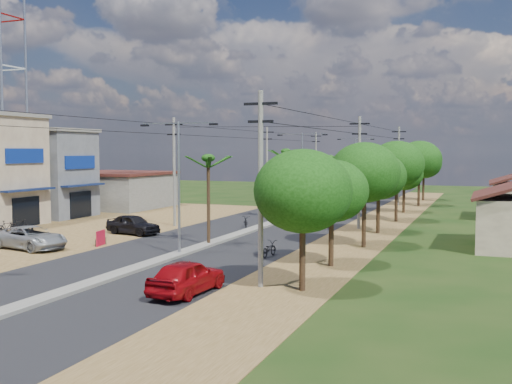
% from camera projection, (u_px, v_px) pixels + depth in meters
% --- Properties ---
extents(ground, '(160.00, 160.00, 0.00)m').
position_uv_depth(ground, '(179.00, 256.00, 35.83)').
color(ground, black).
rests_on(ground, ground).
extents(road, '(12.00, 110.00, 0.04)m').
position_uv_depth(road, '(267.00, 226.00, 49.76)').
color(road, black).
rests_on(road, ground).
extents(median, '(1.00, 90.00, 0.18)m').
position_uv_depth(median, '(278.00, 221.00, 52.55)').
color(median, '#605E56').
rests_on(median, ground).
extents(dirt_lot_west, '(18.00, 46.00, 0.04)m').
position_uv_depth(dirt_lot_west, '(64.00, 228.00, 48.71)').
color(dirt_lot_west, '#52421C').
rests_on(dirt_lot_west, ground).
extents(dirt_shoulder_east, '(5.00, 90.00, 0.03)m').
position_uv_depth(dirt_shoulder_east, '(369.00, 231.00, 46.68)').
color(dirt_shoulder_east, '#52421C').
rests_on(dirt_shoulder_east, ground).
extents(shophouse_grey, '(9.00, 6.40, 8.30)m').
position_uv_depth(shophouse_grey, '(45.00, 173.00, 56.53)').
color(shophouse_grey, '#4E5155').
rests_on(shophouse_grey, ground).
extents(low_shed, '(10.40, 10.40, 3.95)m').
position_uv_depth(low_shed, '(116.00, 190.00, 65.62)').
color(low_shed, '#605E56').
rests_on(low_shed, ground).
extents(tree_east_a, '(4.40, 4.40, 6.37)m').
position_uv_depth(tree_east_a, '(303.00, 191.00, 26.49)').
color(tree_east_a, black).
rests_on(tree_east_a, ground).
extents(tree_east_b, '(4.00, 4.00, 5.83)m').
position_uv_depth(tree_east_b, '(332.00, 191.00, 32.16)').
color(tree_east_b, black).
rests_on(tree_east_b, ground).
extents(tree_east_c, '(4.60, 4.60, 6.83)m').
position_uv_depth(tree_east_c, '(365.00, 173.00, 38.47)').
color(tree_east_c, black).
rests_on(tree_east_c, ground).
extents(tree_east_d, '(4.20, 4.20, 6.13)m').
position_uv_depth(tree_east_d, '(379.00, 176.00, 45.12)').
color(tree_east_d, black).
rests_on(tree_east_d, ground).
extents(tree_east_e, '(4.80, 4.80, 7.14)m').
position_uv_depth(tree_east_e, '(397.00, 164.00, 52.43)').
color(tree_east_e, black).
rests_on(tree_east_e, ground).
extents(tree_east_f, '(3.80, 3.80, 5.52)m').
position_uv_depth(tree_east_f, '(404.00, 174.00, 60.09)').
color(tree_east_f, black).
rests_on(tree_east_f, ground).
extents(tree_east_g, '(5.00, 5.00, 7.38)m').
position_uv_depth(tree_east_g, '(419.00, 160.00, 67.21)').
color(tree_east_g, black).
rests_on(tree_east_g, ground).
extents(tree_east_h, '(4.40, 4.40, 6.52)m').
position_uv_depth(tree_east_h, '(424.00, 164.00, 74.79)').
color(tree_east_h, black).
rests_on(tree_east_h, ground).
extents(palm_median_near, '(2.00, 2.00, 6.15)m').
position_uv_depth(palm_median_near, '(208.00, 162.00, 39.16)').
color(palm_median_near, black).
rests_on(palm_median_near, ground).
extents(palm_median_mid, '(2.00, 2.00, 6.55)m').
position_uv_depth(palm_median_mid, '(286.00, 155.00, 54.00)').
color(palm_median_mid, black).
rests_on(palm_median_mid, ground).
extents(palm_median_far, '(2.00, 2.00, 5.85)m').
position_uv_depth(palm_median_far, '(330.00, 159.00, 68.91)').
color(palm_median_far, black).
rests_on(palm_median_far, ground).
extents(streetlight_near, '(5.10, 0.18, 8.00)m').
position_uv_depth(streetlight_near, '(179.00, 176.00, 35.50)').
color(streetlight_near, gray).
rests_on(streetlight_near, ground).
extents(streetlight_mid, '(5.10, 0.18, 8.00)m').
position_uv_depth(streetlight_mid, '(302.00, 166.00, 58.72)').
color(streetlight_mid, gray).
rests_on(streetlight_mid, ground).
extents(streetlight_far, '(5.10, 0.18, 8.00)m').
position_uv_depth(streetlight_far, '(355.00, 161.00, 81.95)').
color(streetlight_far, gray).
rests_on(streetlight_far, ground).
extents(utility_pole_w_b, '(1.60, 0.24, 9.00)m').
position_uv_depth(utility_pole_w_b, '(174.00, 169.00, 49.19)').
color(utility_pole_w_b, '#605E56').
rests_on(utility_pole_w_b, ground).
extents(utility_pole_w_c, '(1.60, 0.24, 9.00)m').
position_uv_depth(utility_pole_w_c, '(267.00, 164.00, 69.63)').
color(utility_pole_w_c, '#605E56').
rests_on(utility_pole_w_c, ground).
extents(utility_pole_w_d, '(1.60, 0.24, 9.00)m').
position_uv_depth(utility_pole_w_d, '(316.00, 161.00, 89.14)').
color(utility_pole_w_d, '#605E56').
rests_on(utility_pole_w_d, ground).
extents(utility_pole_e_a, '(1.60, 0.24, 9.00)m').
position_uv_depth(utility_pole_e_a, '(261.00, 184.00, 27.20)').
color(utility_pole_e_a, '#605E56').
rests_on(utility_pole_e_a, ground).
extents(utility_pole_e_b, '(1.60, 0.24, 9.00)m').
position_uv_depth(utility_pole_e_b, '(359.00, 170.00, 47.64)').
color(utility_pole_e_b, '#605E56').
rests_on(utility_pole_e_b, ground).
extents(utility_pole_e_c, '(1.60, 0.24, 9.00)m').
position_uv_depth(utility_pole_e_c, '(398.00, 164.00, 68.08)').
color(utility_pole_e_c, '#605E56').
rests_on(utility_pole_e_c, ground).
extents(car_red_near, '(2.06, 4.56, 1.52)m').
position_uv_depth(car_red_near, '(187.00, 277.00, 26.10)').
color(car_red_near, maroon).
rests_on(car_red_near, ground).
extents(car_silver_mid, '(1.67, 4.45, 1.45)m').
position_uv_depth(car_silver_mid, '(300.00, 215.00, 51.58)').
color(car_silver_mid, gray).
rests_on(car_silver_mid, ground).
extents(car_white_far, '(1.93, 4.46, 1.28)m').
position_uv_depth(car_white_far, '(272.00, 202.00, 65.70)').
color(car_white_far, '#ADADA9').
rests_on(car_white_far, ground).
extents(car_parked_silver, '(5.56, 3.37, 1.44)m').
position_uv_depth(car_parked_silver, '(31.00, 238.00, 38.01)').
color(car_parked_silver, gray).
rests_on(car_parked_silver, ground).
extents(car_parked_dark, '(4.66, 2.61, 1.50)m').
position_uv_depth(car_parked_dark, '(133.00, 225.00, 44.60)').
color(car_parked_dark, black).
rests_on(car_parked_dark, ground).
extents(moto_rider_east, '(0.74, 1.81, 0.93)m').
position_uv_depth(moto_rider_east, '(269.00, 249.00, 35.22)').
color(moto_rider_east, black).
rests_on(moto_rider_east, ground).
extents(moto_rider_west_a, '(1.36, 1.96, 0.98)m').
position_uv_depth(moto_rider_west_a, '(246.00, 222.00, 48.68)').
color(moto_rider_west_a, black).
rests_on(moto_rider_west_a, ground).
extents(moto_rider_west_b, '(1.04, 1.59, 0.93)m').
position_uv_depth(moto_rider_west_b, '(298.00, 201.00, 68.59)').
color(moto_rider_west_b, black).
rests_on(moto_rider_west_b, ground).
extents(roadside_sign, '(0.32, 1.23, 1.03)m').
position_uv_depth(roadside_sign, '(101.00, 238.00, 39.39)').
color(roadside_sign, '#AD1028').
rests_on(roadside_sign, ground).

